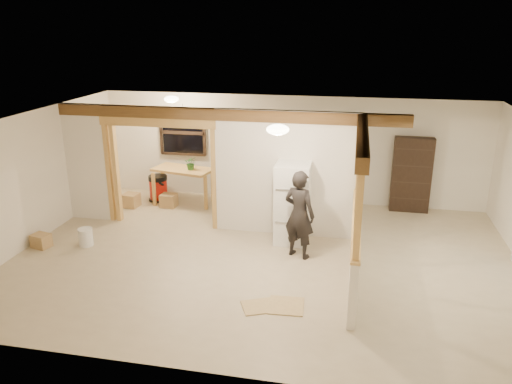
% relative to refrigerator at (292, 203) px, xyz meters
% --- Properties ---
extents(floor, '(9.00, 6.50, 0.01)m').
position_rel_refrigerator_xyz_m(floor, '(-0.40, -0.83, -0.79)').
color(floor, '#BEAD8D').
rests_on(floor, ground).
extents(ceiling, '(9.00, 6.50, 0.01)m').
position_rel_refrigerator_xyz_m(ceiling, '(-0.40, -0.83, 1.71)').
color(ceiling, white).
extents(wall_back, '(9.00, 0.01, 2.50)m').
position_rel_refrigerator_xyz_m(wall_back, '(-0.40, 2.42, 0.46)').
color(wall_back, white).
rests_on(wall_back, floor).
extents(wall_front, '(9.00, 0.01, 2.50)m').
position_rel_refrigerator_xyz_m(wall_front, '(-0.40, -4.08, 0.46)').
color(wall_front, white).
rests_on(wall_front, floor).
extents(wall_left, '(0.01, 6.50, 2.50)m').
position_rel_refrigerator_xyz_m(wall_left, '(-4.90, -0.83, 0.46)').
color(wall_left, white).
rests_on(wall_left, floor).
extents(partition_left_stub, '(0.90, 0.12, 2.50)m').
position_rel_refrigerator_xyz_m(partition_left_stub, '(-4.45, 0.37, 0.46)').
color(partition_left_stub, silver).
rests_on(partition_left_stub, floor).
extents(partition_center, '(2.80, 0.12, 2.50)m').
position_rel_refrigerator_xyz_m(partition_center, '(-0.20, 0.37, 0.46)').
color(partition_center, silver).
rests_on(partition_center, floor).
extents(doorway_frame, '(2.46, 0.14, 2.20)m').
position_rel_refrigerator_xyz_m(doorway_frame, '(-2.80, 0.37, 0.31)').
color(doorway_frame, tan).
rests_on(doorway_frame, floor).
extents(header_beam_back, '(7.00, 0.18, 0.22)m').
position_rel_refrigerator_xyz_m(header_beam_back, '(-1.40, 0.37, 1.59)').
color(header_beam_back, brown).
rests_on(header_beam_back, ceiling).
extents(header_beam_right, '(0.18, 3.30, 0.22)m').
position_rel_refrigerator_xyz_m(header_beam_right, '(1.20, -1.23, 1.59)').
color(header_beam_right, brown).
rests_on(header_beam_right, ceiling).
extents(pony_wall, '(0.12, 3.20, 1.00)m').
position_rel_refrigerator_xyz_m(pony_wall, '(1.20, -1.23, -0.29)').
color(pony_wall, silver).
rests_on(pony_wall, floor).
extents(stud_partition, '(0.14, 3.20, 1.32)m').
position_rel_refrigerator_xyz_m(stud_partition, '(1.20, -1.23, 0.87)').
color(stud_partition, tan).
rests_on(stud_partition, pony_wall).
extents(window_back, '(1.12, 0.10, 1.10)m').
position_rel_refrigerator_xyz_m(window_back, '(-3.00, 2.34, 0.76)').
color(window_back, black).
rests_on(window_back, wall_back).
extents(ceiling_dome_main, '(0.36, 0.36, 0.16)m').
position_rel_refrigerator_xyz_m(ceiling_dome_main, '(-0.10, -1.33, 1.69)').
color(ceiling_dome_main, '#FFEABF').
rests_on(ceiling_dome_main, ceiling).
extents(ceiling_dome_util, '(0.32, 0.32, 0.14)m').
position_rel_refrigerator_xyz_m(ceiling_dome_util, '(-2.90, 1.47, 1.69)').
color(ceiling_dome_util, '#FFEABF').
rests_on(ceiling_dome_util, ceiling).
extents(hanging_bulb, '(0.07, 0.07, 0.07)m').
position_rel_refrigerator_xyz_m(hanging_bulb, '(-2.40, 0.77, 1.39)').
color(hanging_bulb, '#FFD88C').
rests_on(hanging_bulb, ceiling).
extents(refrigerator, '(0.65, 0.63, 1.57)m').
position_rel_refrigerator_xyz_m(refrigerator, '(0.00, 0.00, 0.00)').
color(refrigerator, silver).
rests_on(refrigerator, floor).
extents(woman, '(0.70, 0.60, 1.63)m').
position_rel_refrigerator_xyz_m(woman, '(0.20, -0.63, 0.03)').
color(woman, black).
rests_on(woman, floor).
extents(work_table, '(1.48, 0.95, 0.86)m').
position_rel_refrigerator_xyz_m(work_table, '(-2.78, 1.66, -0.36)').
color(work_table, tan).
rests_on(work_table, floor).
extents(potted_plant, '(0.34, 0.31, 0.31)m').
position_rel_refrigerator_xyz_m(potted_plant, '(-2.56, 1.61, 0.23)').
color(potted_plant, '#2F7131').
rests_on(potted_plant, work_table).
extents(shop_vac, '(0.58, 0.58, 0.63)m').
position_rel_refrigerator_xyz_m(shop_vac, '(-3.45, 1.74, -0.47)').
color(shop_vac, '#B1160A').
rests_on(shop_vac, floor).
extents(bookshelf, '(0.85, 0.28, 1.70)m').
position_rel_refrigerator_xyz_m(bookshelf, '(2.38, 2.21, 0.06)').
color(bookshelf, black).
rests_on(bookshelf, floor).
extents(bucket, '(0.32, 0.32, 0.34)m').
position_rel_refrigerator_xyz_m(bucket, '(-3.84, -0.98, -0.61)').
color(bucket, white).
rests_on(bucket, floor).
extents(box_util_a, '(0.36, 0.32, 0.30)m').
position_rel_refrigerator_xyz_m(box_util_a, '(-3.06, 1.36, -0.63)').
color(box_util_a, '#A98552').
rests_on(box_util_a, floor).
extents(box_util_b, '(0.37, 0.37, 0.31)m').
position_rel_refrigerator_xyz_m(box_util_b, '(-3.92, 1.20, -0.63)').
color(box_util_b, '#A98552').
rests_on(box_util_b, floor).
extents(box_front, '(0.37, 0.32, 0.26)m').
position_rel_refrigerator_xyz_m(box_front, '(-4.64, -1.22, -0.65)').
color(box_front, '#A98552').
rests_on(box_front, floor).
extents(floor_panel_near, '(0.56, 0.56, 0.02)m').
position_rel_refrigerator_xyz_m(floor_panel_near, '(0.23, -2.38, -0.78)').
color(floor_panel_near, tan).
rests_on(floor_panel_near, floor).
extents(floor_panel_far, '(0.66, 0.60, 0.02)m').
position_rel_refrigerator_xyz_m(floor_panel_far, '(-0.15, -2.48, -0.78)').
color(floor_panel_far, tan).
rests_on(floor_panel_far, floor).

